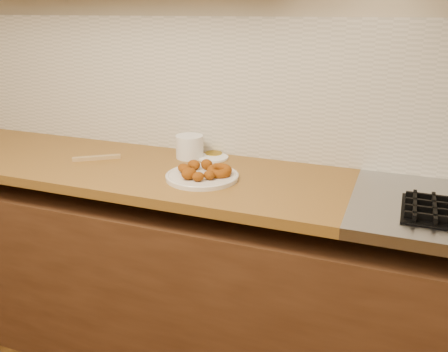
{
  "coord_description": "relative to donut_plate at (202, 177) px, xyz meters",
  "views": [
    {
      "loc": [
        0.64,
        0.03,
        1.53
      ],
      "look_at": [
        0.03,
        1.62,
        0.93
      ],
      "focal_mm": 38.0,
      "sensor_mm": 36.0,
      "label": 1
    }
  ],
  "objects": [
    {
      "name": "butcher_block",
      "position": [
        -0.58,
        0.05,
        -0.03
      ],
      "size": [
        2.3,
        0.62,
        0.04
      ],
      "primitive_type": "cube",
      "color": "brown",
      "rests_on": "base_cabinet"
    },
    {
      "name": "backsplash",
      "position": [
        0.07,
        0.35,
        0.29
      ],
      "size": [
        3.6,
        0.02,
        0.6
      ],
      "primitive_type": "cube",
      "color": "beige",
      "rests_on": "wall_back"
    },
    {
      "name": "wooden_utensil",
      "position": [
        -0.53,
        0.06,
        -0.0
      ],
      "size": [
        0.18,
        0.14,
        0.02
      ],
      "primitive_type": "cube",
      "rotation": [
        0.0,
        0.0,
        0.62
      ],
      "color": "#A48450",
      "rests_on": "butcher_block"
    },
    {
      "name": "tub_lid",
      "position": [
        -0.06,
        0.26,
        -0.0
      ],
      "size": [
        0.18,
        0.18,
        0.01
      ],
      "primitive_type": "cylinder",
      "rotation": [
        0.0,
        0.0,
        -0.37
      ],
      "color": "white",
      "rests_on": "butcher_block"
    },
    {
      "name": "brass_jar_lid",
      "position": [
        -0.08,
        0.3,
        -0.0
      ],
      "size": [
        0.09,
        0.09,
        0.01
      ],
      "primitive_type": "cylinder",
      "rotation": [
        0.0,
        0.0,
        -0.19
      ],
      "color": "#A07D16",
      "rests_on": "butcher_block"
    },
    {
      "name": "fried_dough_chunks",
      "position": [
        -0.02,
        -0.01,
        0.03
      ],
      "size": [
        0.19,
        0.19,
        0.04
      ],
      "color": "#8A3E00",
      "rests_on": "donut_plate"
    },
    {
      "name": "base_cabinet",
      "position": [
        0.07,
        0.05,
        -0.52
      ],
      "size": [
        3.6,
        0.6,
        0.77
      ],
      "primitive_type": "cube",
      "color": "#51301B",
      "rests_on": "floor"
    },
    {
      "name": "plastic_tub",
      "position": [
        -0.16,
        0.23,
        0.04
      ],
      "size": [
        0.16,
        0.16,
        0.1
      ],
      "primitive_type": "cylinder",
      "rotation": [
        0.0,
        0.0,
        -0.42
      ],
      "color": "white",
      "rests_on": "butcher_block"
    },
    {
      "name": "ring_donut",
      "position": [
        0.06,
        0.02,
        0.03
      ],
      "size": [
        0.12,
        0.12,
        0.05
      ],
      "primitive_type": "torus",
      "rotation": [
        0.1,
        0.0,
        0.23
      ],
      "color": "#8A3E00",
      "rests_on": "donut_plate"
    },
    {
      "name": "donut_plate",
      "position": [
        0.0,
        0.0,
        0.0
      ],
      "size": [
        0.29,
        0.29,
        0.02
      ],
      "primitive_type": "cylinder",
      "color": "silver",
      "rests_on": "butcher_block"
    },
    {
      "name": "wall_back",
      "position": [
        0.07,
        0.36,
        0.44
      ],
      "size": [
        4.0,
        0.02,
        2.7
      ],
      "primitive_type": "cube",
      "color": "beige",
      "rests_on": "ground"
    }
  ]
}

